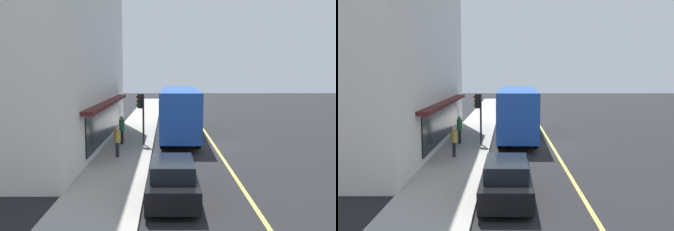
% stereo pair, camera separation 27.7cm
% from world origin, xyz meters
% --- Properties ---
extents(ground, '(120.00, 120.00, 0.00)m').
position_xyz_m(ground, '(0.00, 0.00, 0.00)').
color(ground, black).
extents(sidewalk, '(80.00, 3.04, 0.15)m').
position_xyz_m(sidewalk, '(0.00, 5.44, 0.07)').
color(sidewalk, '#9E9B93').
rests_on(sidewalk, ground).
extents(lane_centre_stripe, '(36.00, 0.16, 0.01)m').
position_xyz_m(lane_centre_stripe, '(0.00, 0.00, 0.00)').
color(lane_centre_stripe, '#D8D14C').
rests_on(lane_centre_stripe, ground).
extents(storefront_building, '(18.86, 11.01, 14.18)m').
position_xyz_m(storefront_building, '(-0.18, 12.17, 7.08)').
color(storefront_building, silver).
rests_on(storefront_building, ground).
extents(bus, '(11.18, 2.80, 3.50)m').
position_xyz_m(bus, '(2.80, 2.12, 1.99)').
color(bus, '#1E4CAD').
rests_on(bus, ground).
extents(traffic_light, '(0.30, 0.52, 3.20)m').
position_xyz_m(traffic_light, '(-0.52, 4.68, 2.53)').
color(traffic_light, '#2D2D33').
rests_on(traffic_light, sidewalk).
extents(car_black, '(4.31, 1.88, 1.52)m').
position_xyz_m(car_black, '(-9.94, 2.86, 0.74)').
color(car_black, black).
rests_on(car_black, ground).
extents(pedestrian_near_storefront, '(0.34, 0.34, 1.79)m').
position_xyz_m(pedestrian_near_storefront, '(-0.30, 5.90, 1.23)').
color(pedestrian_near_storefront, black).
rests_on(pedestrian_near_storefront, sidewalk).
extents(pedestrian_at_corner, '(0.34, 0.34, 1.65)m').
position_xyz_m(pedestrian_at_corner, '(-3.86, 5.71, 1.14)').
color(pedestrian_at_corner, black).
rests_on(pedestrian_at_corner, sidewalk).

